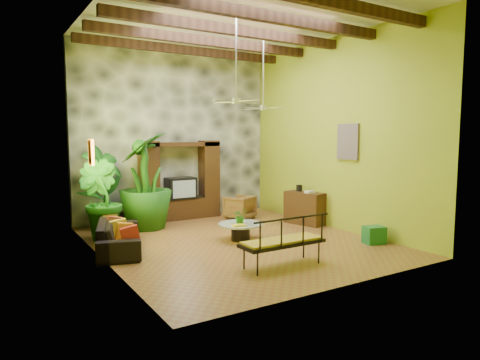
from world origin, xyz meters
TOP-DOWN VIEW (x-y plane):
  - ground at (0.00, 0.00)m, footprint 7.00×7.00m
  - ceiling at (0.00, 0.00)m, footprint 6.00×7.00m
  - back_wall at (0.00, 3.50)m, footprint 6.00×0.02m
  - left_wall at (-3.00, 0.00)m, footprint 0.02×7.00m
  - right_wall at (3.00, 0.00)m, footprint 0.02×7.00m
  - stone_accent_wall at (0.00, 3.44)m, footprint 5.98×0.10m
  - ceiling_beams at (0.00, 0.00)m, footprint 5.95×5.36m
  - entertainment_center at (0.00, 3.14)m, footprint 2.40×0.55m
  - ceiling_fan_front at (-0.20, -0.40)m, footprint 1.28×1.28m
  - ceiling_fan_back at (1.60, 1.20)m, footprint 1.28×1.28m
  - wall_art_mask at (-2.96, 1.00)m, footprint 0.06×0.32m
  - wall_art_painting at (2.96, -0.60)m, footprint 0.06×0.70m
  - sofa at (-2.53, 0.60)m, footprint 1.42×2.33m
  - wicker_armchair at (1.49, 2.25)m, footprint 0.99×1.00m
  - tall_plant_a at (-2.30, 2.78)m, footprint 1.45×1.36m
  - tall_plant_b at (-2.62, 1.79)m, footprint 1.31×1.35m
  - tall_plant_c at (-1.31, 2.43)m, footprint 1.94×1.94m
  - coffee_table at (0.17, 0.02)m, footprint 1.05×1.05m
  - centerpiece_plant at (0.15, 0.01)m, footprint 0.34×0.30m
  - yellow_tray at (-0.01, -0.19)m, footprint 0.34×0.28m
  - iron_bench at (-0.22, -2.18)m, footprint 1.67×0.60m
  - side_console at (2.65, 0.66)m, footprint 0.75×1.20m
  - green_bin at (2.61, -1.83)m, footprint 0.52×0.44m

SIDE VIEW (x-z plane):
  - ground at x=0.00m, z-range 0.00..0.00m
  - green_bin at x=2.61m, z-range 0.00..0.40m
  - coffee_table at x=0.17m, z-range 0.06..0.46m
  - sofa at x=-2.53m, z-range 0.00..0.64m
  - wicker_armchair at x=1.49m, z-range 0.00..0.69m
  - yellow_tray at x=-0.01m, z-range 0.40..0.43m
  - side_console at x=2.65m, z-range 0.00..0.89m
  - iron_bench at x=-0.22m, z-range 0.24..0.82m
  - centerpiece_plant at x=0.15m, z-range 0.40..0.77m
  - tall_plant_b at x=-2.62m, z-range 0.00..1.91m
  - entertainment_center at x=0.00m, z-range -0.18..2.12m
  - tall_plant_a at x=-2.30m, z-range 0.00..2.28m
  - tall_plant_c at x=-1.31m, z-range 0.00..2.54m
  - wall_art_mask at x=-2.96m, z-range 1.83..2.38m
  - wall_art_painting at x=2.96m, z-range 1.85..2.75m
  - back_wall at x=0.00m, z-range 0.00..5.00m
  - left_wall at x=-3.00m, z-range 0.00..5.00m
  - right_wall at x=3.00m, z-range 0.00..5.00m
  - stone_accent_wall at x=0.00m, z-range 0.01..4.99m
  - ceiling_fan_front at x=-0.20m, z-range 2.47..4.33m
  - ceiling_fan_back at x=1.60m, z-range 2.47..4.33m
  - ceiling_beams at x=0.00m, z-range 4.67..4.89m
  - ceiling at x=0.00m, z-range 4.99..5.01m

